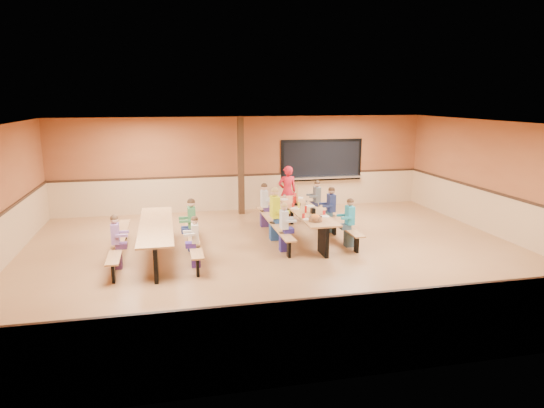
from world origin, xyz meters
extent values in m
plane|color=brown|center=(0.00, 0.00, 0.00)|extent=(12.00, 12.00, 0.00)
cube|color=brown|center=(0.00, 5.00, 1.50)|extent=(12.00, 0.04, 3.00)
cube|color=brown|center=(0.00, -5.00, 1.50)|extent=(12.00, 0.04, 3.00)
cube|color=brown|center=(6.00, 0.00, 1.50)|extent=(0.04, 10.00, 3.00)
cube|color=white|center=(0.00, 0.00, 3.00)|extent=(12.00, 10.00, 0.04)
cube|color=black|center=(2.60, 4.97, 1.55)|extent=(2.60, 0.06, 1.20)
cube|color=silver|center=(2.60, 4.88, 0.98)|extent=(2.70, 0.28, 0.06)
cube|color=#321F10|center=(-0.20, 4.40, 1.50)|extent=(0.18, 0.18, 3.00)
cube|color=#B47B47|center=(1.02, 1.49, 0.72)|extent=(0.75, 3.60, 0.04)
cube|color=black|center=(1.02, -0.06, 0.35)|extent=(0.08, 0.60, 0.70)
cube|color=black|center=(1.02, 3.04, 0.35)|extent=(0.08, 0.60, 0.70)
cube|color=#B47B47|center=(0.19, 1.49, 0.43)|extent=(0.26, 3.60, 0.04)
cube|color=black|center=(0.19, 1.49, 0.21)|extent=(0.06, 0.18, 0.41)
cube|color=#B47B47|center=(1.84, 1.49, 0.43)|extent=(0.26, 3.60, 0.04)
cube|color=black|center=(1.84, 1.49, 0.21)|extent=(0.06, 0.18, 0.41)
cube|color=#B47B47|center=(-2.76, 0.73, 0.72)|extent=(0.75, 3.60, 0.04)
cube|color=black|center=(-2.76, -0.82, 0.35)|extent=(0.08, 0.60, 0.70)
cube|color=black|center=(-2.76, 2.28, 0.35)|extent=(0.08, 0.60, 0.70)
cube|color=#B47B47|center=(-3.58, 0.73, 0.43)|extent=(0.26, 3.60, 0.04)
cube|color=black|center=(-3.58, 0.73, 0.21)|extent=(0.06, 0.18, 0.41)
cube|color=#B47B47|center=(-1.93, 0.73, 0.43)|extent=(0.26, 3.60, 0.04)
cube|color=black|center=(-1.93, 0.73, 0.21)|extent=(0.06, 0.18, 0.41)
imported|color=red|center=(1.10, 3.66, 0.79)|extent=(0.60, 0.41, 1.58)
cylinder|color=red|center=(0.93, 2.09, 0.85)|extent=(0.16, 0.16, 0.22)
cube|color=black|center=(1.08, 1.00, 0.80)|extent=(0.10, 0.14, 0.13)
cylinder|color=yellow|center=(0.89, 1.60, 0.82)|extent=(0.06, 0.06, 0.17)
cylinder|color=#B2140F|center=(0.93, 1.10, 0.82)|extent=(0.06, 0.06, 0.17)
cube|color=black|center=(0.94, 2.00, 0.77)|extent=(0.16, 0.16, 0.06)
cube|color=#B47B47|center=(0.94, 2.00, 1.05)|extent=(0.02, 0.09, 0.50)
camera|label=1|loc=(-2.48, -10.33, 3.58)|focal=32.00mm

